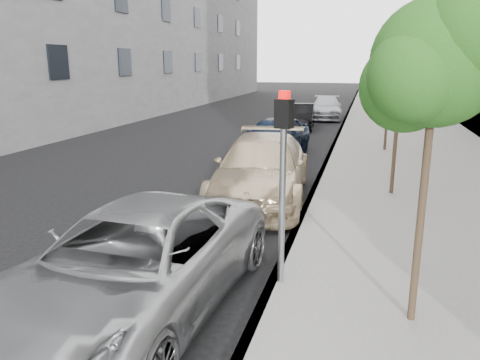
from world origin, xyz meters
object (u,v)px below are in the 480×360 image
at_px(tree_mid, 404,49).
at_px(minivan, 134,264).
at_px(suv, 262,169).
at_px(sedan_rear, 326,108).
at_px(tree_near, 439,62).
at_px(sedan_blue, 274,137).
at_px(signal_pole, 283,166).
at_px(sedan_black, 300,116).
at_px(tree_far, 392,62).

height_order(tree_mid, minivan, tree_mid).
bearing_deg(suv, sedan_rear, 84.57).
bearing_deg(tree_near, sedan_blue, 110.20).
height_order(tree_near, signal_pole, tree_near).
bearing_deg(minivan, signal_pole, 37.27).
xyz_separation_m(suv, sedan_blue, (-0.77, 5.64, -0.05)).
bearing_deg(suv, sedan_blue, 92.38).
bearing_deg(tree_mid, minivan, -117.97).
relative_size(minivan, sedan_blue, 1.22).
bearing_deg(suv, tree_mid, 11.19).
xyz_separation_m(tree_mid, sedan_black, (-4.25, 12.65, -3.14)).
distance_m(signal_pole, minivan, 2.56).
bearing_deg(sedan_rear, tree_near, -85.90).
distance_m(tree_near, sedan_rear, 24.51).
height_order(tree_near, minivan, tree_near).
bearing_deg(tree_far, sedan_blue, -155.63).
distance_m(signal_pole, sedan_black, 18.71).
relative_size(tree_mid, sedan_blue, 1.00).
height_order(tree_mid, sedan_black, tree_mid).
distance_m(tree_mid, suv, 4.58).
height_order(suv, sedan_blue, suv).
relative_size(sedan_black, sedan_rear, 0.85).
relative_size(tree_mid, tree_far, 1.07).
distance_m(tree_near, tree_far, 13.00).
height_order(tree_near, sedan_rear, tree_near).
xyz_separation_m(tree_mid, suv, (-3.33, -0.99, -2.99)).
distance_m(suv, sedan_rear, 18.61).
height_order(tree_mid, sedan_blue, tree_mid).
relative_size(tree_near, sedan_rear, 0.90).
distance_m(tree_near, tree_mid, 6.51).
relative_size(minivan, sedan_black, 1.36).
relative_size(tree_far, signal_pole, 1.40).
xyz_separation_m(tree_far, minivan, (-3.78, -13.62, -2.76)).
bearing_deg(tree_near, sedan_black, 102.52).
xyz_separation_m(signal_pole, suv, (-1.40, 4.88, -1.19)).
bearing_deg(sedan_blue, signal_pole, -69.26).
bearing_deg(signal_pole, tree_mid, 89.59).
xyz_separation_m(tree_far, suv, (-3.33, -7.49, -2.71)).
xyz_separation_m(minivan, sedan_black, (-0.47, 19.76, -0.10)).
bearing_deg(sedan_black, tree_far, -59.90).
xyz_separation_m(tree_near, tree_mid, (-0.00, 6.50, 0.30)).
distance_m(tree_near, suv, 6.97).
height_order(tree_far, sedan_black, tree_far).
relative_size(signal_pole, sedan_rear, 0.63).
relative_size(tree_near, tree_mid, 0.96).
height_order(tree_near, sedan_black, tree_near).
xyz_separation_m(tree_mid, signal_pole, (-1.93, -5.87, -1.80)).
relative_size(minivan, suv, 0.98).
xyz_separation_m(tree_far, sedan_rear, (-3.33, 11.11, -2.83)).
relative_size(tree_near, sedan_blue, 0.95).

